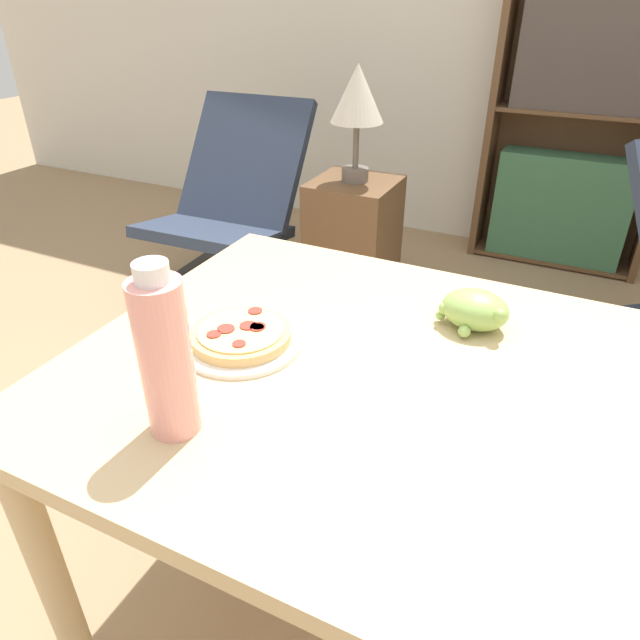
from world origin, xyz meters
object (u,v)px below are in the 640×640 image
object	(u,v)px
table_lamp	(357,99)
grape_bunch	(475,310)
bookshelf	(579,126)
pizza_on_plate	(241,337)
lounge_chair_near	(231,237)
drink_bottle	(165,357)
side_table	(353,251)

from	to	relation	value
table_lamp	grape_bunch	bearing A→B (deg)	-57.21
grape_bunch	table_lamp	world-z (taller)	table_lamp
bookshelf	pizza_on_plate	bearing A→B (deg)	-99.52
table_lamp	lounge_chair_near	bearing A→B (deg)	-176.12
grape_bunch	drink_bottle	size ratio (longest dim) A/B	0.50
lounge_chair_near	pizza_on_plate	bearing A→B (deg)	-56.58
pizza_on_plate	table_lamp	bearing A→B (deg)	104.27
lounge_chair_near	table_lamp	bearing A→B (deg)	1.66
grape_bunch	bookshelf	distance (m)	2.17
lounge_chair_near	grape_bunch	bearing A→B (deg)	-41.33
drink_bottle	lounge_chair_near	xyz separation A→B (m)	(-1.01, 1.60, -0.59)
lounge_chair_near	table_lamp	xyz separation A→B (m)	(0.62, 0.04, 0.66)
side_table	grape_bunch	bearing A→B (deg)	-57.21
side_table	drink_bottle	bearing A→B (deg)	-76.54
pizza_on_plate	side_table	distance (m)	1.51
drink_bottle	side_table	distance (m)	1.78
grape_bunch	lounge_chair_near	size ratio (longest dim) A/B	0.16
table_lamp	bookshelf	bearing A→B (deg)	53.52
pizza_on_plate	table_lamp	distance (m)	1.45
side_table	table_lamp	distance (m)	0.63
drink_bottle	lounge_chair_near	world-z (taller)	drink_bottle
grape_bunch	bookshelf	bearing A→B (deg)	89.26
grape_bunch	lounge_chair_near	distance (m)	1.81
pizza_on_plate	table_lamp	size ratio (longest dim) A/B	0.52
bookshelf	table_lamp	bearing A→B (deg)	-126.48
drink_bottle	table_lamp	bearing A→B (deg)	103.46
side_table	table_lamp	xyz separation A→B (m)	(0.00, 0.00, 0.63)
bookshelf	table_lamp	xyz separation A→B (m)	(-0.76, -1.03, 0.23)
pizza_on_plate	bookshelf	world-z (taller)	bookshelf
pizza_on_plate	grape_bunch	xyz separation A→B (m)	(0.38, 0.26, 0.02)
pizza_on_plate	lounge_chair_near	world-z (taller)	lounge_chair_near
pizza_on_plate	side_table	xyz separation A→B (m)	(-0.35, 1.40, -0.45)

